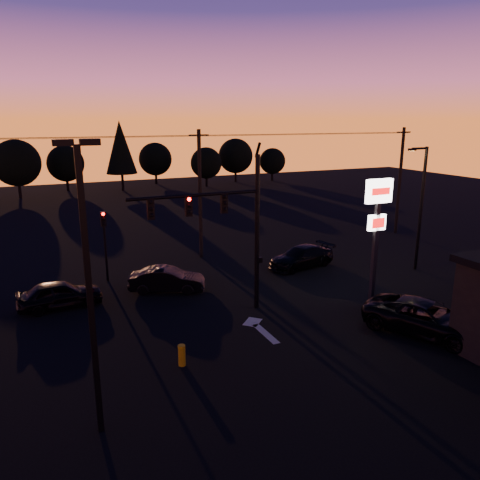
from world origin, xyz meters
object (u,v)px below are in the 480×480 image
object	(u,v)px
suv_parked	(426,318)
traffic_signal_mast	(228,219)
secondary_signal	(105,236)
car_mid	(167,280)
pylon_sign	(377,216)
parking_lot_light	(88,274)
streetlight	(420,203)
car_right	(301,257)
car_left	(60,294)
bollard	(182,355)

from	to	relation	value
suv_parked	traffic_signal_mast	bearing A→B (deg)	113.89
traffic_signal_mast	secondary_signal	bearing A→B (deg)	123.19
car_mid	pylon_sign	bearing A→B (deg)	-103.18
traffic_signal_mast	secondary_signal	size ratio (longest dim) A/B	1.97
traffic_signal_mast	parking_lot_light	size ratio (longest dim) A/B	0.94
streetlight	car_right	size ratio (longest dim) A/B	1.66
pylon_sign	car_mid	xyz separation A→B (m)	(-9.13, 6.76, -4.21)
car_mid	car_left	bearing A→B (deg)	113.29
secondary_signal	streetlight	world-z (taller)	streetlight
streetlight	traffic_signal_mast	bearing A→B (deg)	-173.86
pylon_sign	streetlight	size ratio (longest dim) A/B	0.85
parking_lot_light	car_left	xyz separation A→B (m)	(-0.42, 11.26, -4.54)
car_mid	suv_parked	world-z (taller)	suv_parked
streetlight	car_right	distance (m)	8.34
pylon_sign	car_left	bearing A→B (deg)	155.62
pylon_sign	suv_parked	xyz separation A→B (m)	(0.25, -3.49, -4.14)
car_left	suv_parked	xyz separation A→B (m)	(15.17, -10.25, 0.04)
car_mid	parking_lot_light	bearing A→B (deg)	177.82
bollard	secondary_signal	bearing A→B (deg)	95.37
car_right	suv_parked	xyz separation A→B (m)	(-0.08, -11.01, 0.07)
car_mid	car_right	distance (m)	9.49
pylon_sign	streetlight	world-z (taller)	streetlight
car_right	bollard	bearing A→B (deg)	-61.37
pylon_sign	car_left	xyz separation A→B (m)	(-14.92, 6.76, -4.18)
streetlight	car_left	bearing A→B (deg)	172.80
secondary_signal	parking_lot_light	distance (m)	14.90
pylon_sign	parking_lot_light	bearing A→B (deg)	-162.77
traffic_signal_mast	suv_parked	world-z (taller)	traffic_signal_mast
streetlight	car_mid	distance (m)	16.70
parking_lot_light	streetlight	bearing A→B (deg)	21.65
car_mid	car_right	size ratio (longest dim) A/B	0.88
parking_lot_light	car_right	world-z (taller)	parking_lot_light
streetlight	bollard	distance (m)	19.11
streetlight	car_left	size ratio (longest dim) A/B	1.87
bollard	car_mid	size ratio (longest dim) A/B	0.21
traffic_signal_mast	bollard	distance (m)	7.21
secondary_signal	pylon_sign	xyz separation A→B (m)	(12.00, -9.99, 2.05)
bollard	car_mid	distance (m)	8.61
streetlight	car_mid	world-z (taller)	streetlight
secondary_signal	traffic_signal_mast	bearing A→B (deg)	-56.81
traffic_signal_mast	suv_parked	size ratio (longest dim) A/B	1.55
secondary_signal	car_right	distance (m)	12.75
bollard	car_left	bearing A→B (deg)	115.48
car_left	car_right	bearing A→B (deg)	-89.84
streetlight	secondary_signal	bearing A→B (deg)	162.44
traffic_signal_mast	car_right	size ratio (longest dim) A/B	1.78
pylon_sign	car_right	world-z (taller)	pylon_sign
secondary_signal	car_left	distance (m)	4.85
parking_lot_light	suv_parked	world-z (taller)	parking_lot_light
car_left	car_right	xyz separation A→B (m)	(15.25, 0.76, -0.03)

